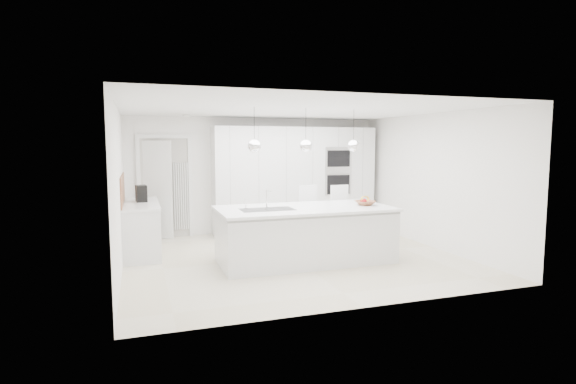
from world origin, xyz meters
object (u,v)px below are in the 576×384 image
object	(u,v)px
fruit_bowl	(365,203)
bar_stool_left	(310,217)
bar_stool_right	(343,217)
island_base	(305,236)
espresso_machine	(141,193)

from	to	relation	value
fruit_bowl	bar_stool_left	bearing A→B (deg)	122.89
fruit_bowl	bar_stool_right	xyz separation A→B (m)	(-0.01, 0.86, -0.36)
island_base	fruit_bowl	distance (m)	1.18
fruit_bowl	bar_stool_left	distance (m)	1.20
island_base	bar_stool_left	size ratio (longest dim) A/B	2.42
island_base	bar_stool_right	size ratio (longest dim) A/B	2.44
island_base	espresso_machine	bearing A→B (deg)	146.67
island_base	bar_stool_left	distance (m)	1.03
fruit_bowl	bar_stool_right	world-z (taller)	bar_stool_right
island_base	bar_stool_left	world-z (taller)	bar_stool_left
island_base	bar_stool_right	bearing A→B (deg)	37.55
fruit_bowl	espresso_machine	world-z (taller)	espresso_machine
bar_stool_right	island_base	bearing A→B (deg)	-145.37
island_base	espresso_machine	distance (m)	3.09
island_base	fruit_bowl	size ratio (longest dim) A/B	8.74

